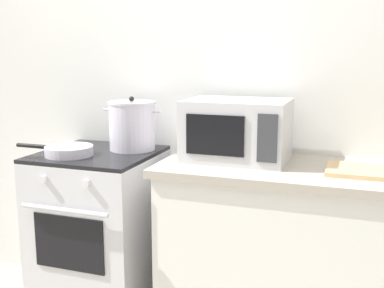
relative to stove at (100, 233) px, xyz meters
name	(u,v)px	position (x,y,z in m)	size (l,w,h in m)	color
back_wall	(233,89)	(0.65, 0.37, 0.79)	(4.40, 0.10, 2.50)	silver
lower_cabinet_right	(334,268)	(1.25, 0.02, -0.02)	(1.64, 0.56, 0.88)	white
countertop_right	(340,175)	(1.25, 0.02, 0.44)	(1.70, 0.60, 0.04)	#ADA393
stove	(100,233)	(0.00, 0.00, 0.00)	(0.60, 0.64, 0.92)	silver
stock_pot	(132,126)	(0.15, 0.13, 0.59)	(0.34, 0.26, 0.29)	silver
frying_pan	(68,151)	(-0.10, -0.12, 0.48)	(0.45, 0.25, 0.05)	silver
microwave	(237,130)	(0.75, 0.08, 0.61)	(0.50, 0.37, 0.30)	silver
cutting_board	(368,171)	(1.37, 0.00, 0.47)	(0.36, 0.26, 0.02)	tan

